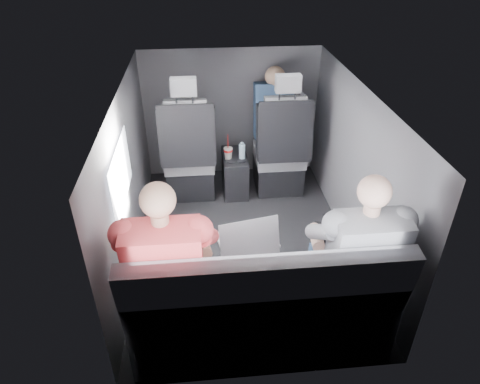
{
  "coord_description": "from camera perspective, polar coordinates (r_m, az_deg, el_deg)",
  "views": [
    {
      "loc": [
        -0.31,
        -2.9,
        2.36
      ],
      "look_at": [
        -0.04,
        -0.05,
        0.56
      ],
      "focal_mm": 32.0,
      "sensor_mm": 36.0,
      "label": 1
    }
  ],
  "objects": [
    {
      "name": "ceiling",
      "position": [
        3.09,
        0.62,
        13.11
      ],
      "size": [
        2.6,
        2.6,
        0.0
      ],
      "primitive_type": "plane",
      "rotation": [
        3.14,
        0.0,
        0.0
      ],
      "color": "#B2B2AD",
      "rests_on": "panel_back"
    },
    {
      "name": "panel_front",
      "position": [
        4.54,
        -1.19,
        10.39
      ],
      "size": [
        1.8,
        0.02,
        1.35
      ],
      "primitive_type": "cube",
      "color": "#56565B",
      "rests_on": "floor"
    },
    {
      "name": "laptop_black",
      "position": [
        2.88,
        13.65,
        -5.72
      ],
      "size": [
        0.42,
        0.42,
        0.25
      ],
      "color": "black",
      "rests_on": "passenger_rear_right"
    },
    {
      "name": "floor",
      "position": [
        3.75,
        0.5,
        -6.76
      ],
      "size": [
        2.6,
        2.6,
        0.0
      ],
      "primitive_type": "plane",
      "color": "black",
      "rests_on": "ground"
    },
    {
      "name": "passenger_rear_left",
      "position": [
        2.6,
        -9.57,
        -9.65
      ],
      "size": [
        0.53,
        0.65,
        1.27
      ],
      "color": "#2D2E32",
      "rests_on": "rear_bench"
    },
    {
      "name": "front_seat_left",
      "position": [
        4.23,
        -6.76,
        4.34
      ],
      "size": [
        0.52,
        0.58,
        1.26
      ],
      "color": "black",
      "rests_on": "floor"
    },
    {
      "name": "water_bottle",
      "position": [
        4.17,
        0.28,
        5.43
      ],
      "size": [
        0.06,
        0.06,
        0.17
      ],
      "color": "#B2D8F1",
      "rests_on": "center_console"
    },
    {
      "name": "soda_cup",
      "position": [
        4.18,
        -1.6,
        5.23
      ],
      "size": [
        0.09,
        0.09,
        0.26
      ],
      "color": "white",
      "rests_on": "center_console"
    },
    {
      "name": "seatbelt",
      "position": [
        3.97,
        6.08,
        8.88
      ],
      "size": [
        0.35,
        0.11,
        0.59
      ],
      "primitive_type": "cube",
      "rotation": [
        -0.14,
        0.49,
        0.0
      ],
      "color": "black",
      "rests_on": "front_seat_right"
    },
    {
      "name": "side_window",
      "position": [
        3.04,
        -15.56,
        2.19
      ],
      "size": [
        0.02,
        0.75,
        0.42
      ],
      "primitive_type": "cube",
      "color": "white",
      "rests_on": "panel_left"
    },
    {
      "name": "front_seat_right",
      "position": [
        4.29,
        5.36,
        4.89
      ],
      "size": [
        0.52,
        0.58,
        1.26
      ],
      "color": "black",
      "rests_on": "floor"
    },
    {
      "name": "passenger_rear_right",
      "position": [
        2.74,
        14.99,
        -8.05
      ],
      "size": [
        0.52,
        0.64,
        1.25
      ],
      "color": "navy",
      "rests_on": "rear_bench"
    },
    {
      "name": "rear_bench",
      "position": [
        2.77,
        2.89,
        -15.55
      ],
      "size": [
        1.6,
        0.57,
        0.92
      ],
      "color": "slate",
      "rests_on": "floor"
    },
    {
      "name": "laptop_silver",
      "position": [
        2.76,
        1.06,
        -6.39
      ],
      "size": [
        0.42,
        0.41,
        0.27
      ],
      "color": "#B8B8BD",
      "rests_on": "rear_bench"
    },
    {
      "name": "laptop_white",
      "position": [
        2.73,
        -9.61,
        -7.6
      ],
      "size": [
        0.38,
        0.38,
        0.25
      ],
      "color": "silver",
      "rests_on": "passenger_rear_left"
    },
    {
      "name": "panel_right",
      "position": [
        3.57,
        15.09,
        2.82
      ],
      "size": [
        0.02,
        2.6,
        1.35
      ],
      "primitive_type": "cube",
      "color": "#56565B",
      "rests_on": "floor"
    },
    {
      "name": "center_console",
      "position": [
        4.37,
        -0.68,
        2.55
      ],
      "size": [
        0.24,
        0.48,
        0.41
      ],
      "color": "black",
      "rests_on": "floor"
    },
    {
      "name": "panel_back",
      "position": [
        2.35,
        3.96,
        -13.8
      ],
      "size": [
        1.8,
        0.02,
        1.35
      ],
      "primitive_type": "cube",
      "color": "#56565B",
      "rests_on": "floor"
    },
    {
      "name": "panel_left",
      "position": [
        3.41,
        -14.68,
        1.4
      ],
      "size": [
        0.02,
        2.6,
        1.35
      ],
      "primitive_type": "cube",
      "color": "#56565B",
      "rests_on": "floor"
    },
    {
      "name": "passenger_front_right",
      "position": [
        4.37,
        4.49,
        10.47
      ],
      "size": [
        0.39,
        0.39,
        0.79
      ],
      "color": "navy",
      "rests_on": "front_seat_right"
    }
  ]
}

